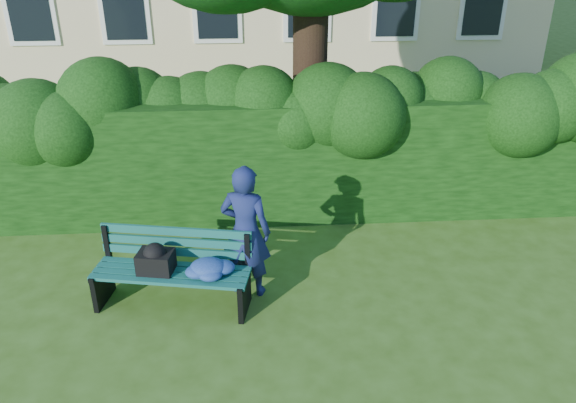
{
  "coord_description": "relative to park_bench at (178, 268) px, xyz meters",
  "views": [
    {
      "loc": [
        -0.45,
        -5.6,
        3.98
      ],
      "look_at": [
        0.0,
        0.6,
        0.95
      ],
      "focal_mm": 35.0,
      "sensor_mm": 36.0,
      "label": 1
    }
  ],
  "objects": [
    {
      "name": "man_reading",
      "position": [
        0.78,
        0.22,
        0.32
      ],
      "size": [
        0.69,
        0.56,
        1.64
      ],
      "primitive_type": "imported",
      "rotation": [
        0.0,
        0.0,
        2.82
      ],
      "color": "navy",
      "rests_on": "ground"
    },
    {
      "name": "hedge",
      "position": [
        1.31,
        2.32,
        0.4
      ],
      "size": [
        10.0,
        1.0,
        1.8
      ],
      "color": "black",
      "rests_on": "ground"
    },
    {
      "name": "park_bench",
      "position": [
        0.0,
        0.0,
        0.0
      ],
      "size": [
        1.86,
        0.89,
        0.89
      ],
      "rotation": [
        0.0,
        0.0,
        -0.19
      ],
      "color": "#115455",
      "rests_on": "ground"
    },
    {
      "name": "ground",
      "position": [
        1.31,
        0.12,
        -0.5
      ],
      "size": [
        80.0,
        80.0,
        0.0
      ],
      "primitive_type": "plane",
      "color": "#365917",
      "rests_on": "ground"
    }
  ]
}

